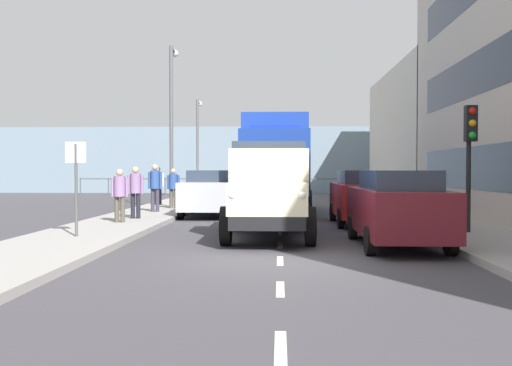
# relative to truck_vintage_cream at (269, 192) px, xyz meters

# --- Properties ---
(ground_plane) EXTENTS (80.00, 80.00, 0.00)m
(ground_plane) POSITION_rel_truck_vintage_cream_xyz_m (-0.27, -6.12, -1.18)
(ground_plane) COLOR #423F44
(sidewalk_left) EXTENTS (2.65, 39.69, 0.15)m
(sidewalk_left) POSITION_rel_truck_vintage_cream_xyz_m (-5.17, -6.12, -1.10)
(sidewalk_left) COLOR #9E9993
(sidewalk_left) RESTS_ON ground_plane
(sidewalk_right) EXTENTS (2.65, 39.69, 0.15)m
(sidewalk_right) POSITION_rel_truck_vintage_cream_xyz_m (4.62, -6.12, -1.10)
(sidewalk_right) COLOR #9E9993
(sidewalk_right) RESTS_ON ground_plane
(road_centreline_markings) EXTENTS (0.12, 35.46, 0.01)m
(road_centreline_markings) POSITION_rel_truck_vintage_cream_xyz_m (-0.27, -5.52, -1.17)
(road_centreline_markings) COLOR silver
(road_centreline_markings) RESTS_ON ground_plane
(building_far_block) EXTENTS (6.53, 13.80, 7.39)m
(building_far_block) POSITION_rel_truck_vintage_cream_xyz_m (-9.77, -18.82, 2.52)
(building_far_block) COLOR beige
(building_far_block) RESTS_ON ground_plane
(sea_horizon) EXTENTS (80.00, 0.80, 5.00)m
(sea_horizon) POSITION_rel_truck_vintage_cream_xyz_m (-0.27, -28.97, 1.32)
(sea_horizon) COLOR gray
(sea_horizon) RESTS_ON ground_plane
(seawall_railing) EXTENTS (28.08, 0.08, 1.20)m
(seawall_railing) POSITION_rel_truck_vintage_cream_xyz_m (-0.27, -25.37, -0.26)
(seawall_railing) COLOR #4C5156
(seawall_railing) RESTS_ON ground_plane
(truck_vintage_cream) EXTENTS (2.17, 5.64, 2.43)m
(truck_vintage_cream) POSITION_rel_truck_vintage_cream_xyz_m (0.00, 0.00, 0.00)
(truck_vintage_cream) COLOR black
(truck_vintage_cream) RESTS_ON ground_plane
(lorry_cargo_blue) EXTENTS (2.58, 8.20, 3.87)m
(lorry_cargo_blue) POSITION_rel_truck_vintage_cream_xyz_m (-0.08, -8.61, 0.90)
(lorry_cargo_blue) COLOR #193899
(lorry_cargo_blue) RESTS_ON ground_plane
(car_maroon_kerbside_near) EXTENTS (1.79, 4.46, 1.72)m
(car_maroon_kerbside_near) POSITION_rel_truck_vintage_cream_xyz_m (-2.90, 1.38, -0.28)
(car_maroon_kerbside_near) COLOR maroon
(car_maroon_kerbside_near) RESTS_ON ground_plane
(car_red_kerbside_1) EXTENTS (1.82, 4.13, 1.72)m
(car_red_kerbside_1) POSITION_rel_truck_vintage_cream_xyz_m (-2.90, -3.91, -0.28)
(car_red_kerbside_1) COLOR #B21E1E
(car_red_kerbside_1) RESTS_ON ground_plane
(car_silver_oppositeside_0) EXTENTS (1.87, 4.42, 1.72)m
(car_silver_oppositeside_0) POSITION_rel_truck_vintage_cream_xyz_m (2.35, -7.01, -0.28)
(car_silver_oppositeside_0) COLOR #B7BABF
(car_silver_oppositeside_0) RESTS_ON ground_plane
(pedestrian_with_bag) EXTENTS (0.53, 0.34, 1.61)m
(pedestrian_with_bag) POSITION_rel_truck_vintage_cream_xyz_m (4.56, -2.73, -0.09)
(pedestrian_with_bag) COLOR #4C473D
(pedestrian_with_bag) RESTS_ON sidewalk_right
(pedestrian_strolling) EXTENTS (0.53, 0.34, 1.69)m
(pedestrian_strolling) POSITION_rel_truck_vintage_cream_xyz_m (4.44, -4.16, -0.03)
(pedestrian_strolling) COLOR black
(pedestrian_strolling) RESTS_ON sidewalk_right
(pedestrian_near_railing) EXTENTS (0.53, 0.34, 1.80)m
(pedestrian_near_railing) POSITION_rel_truck_vintage_cream_xyz_m (4.46, -7.20, 0.04)
(pedestrian_near_railing) COLOR #383342
(pedestrian_near_railing) RESTS_ON sidewalk_right
(pedestrian_in_dark_coat) EXTENTS (0.53, 0.34, 1.64)m
(pedestrian_in_dark_coat) POSITION_rel_truck_vintage_cream_xyz_m (4.13, -9.16, -0.06)
(pedestrian_in_dark_coat) COLOR #4C473D
(pedestrian_in_dark_coat) RESTS_ON sidewalk_right
(pedestrian_by_lamp) EXTENTS (0.53, 0.34, 1.73)m
(pedestrian_by_lamp) POSITION_rel_truck_vintage_cream_xyz_m (5.31, -11.73, -0.01)
(pedestrian_by_lamp) COLOR black
(pedestrian_by_lamp) RESTS_ON sidewalk_right
(traffic_light_near) EXTENTS (0.28, 0.41, 3.20)m
(traffic_light_near) POSITION_rel_truck_vintage_cream_xyz_m (-5.06, -0.29, 1.29)
(traffic_light_near) COLOR black
(traffic_light_near) RESTS_ON sidewalk_left
(lamp_post_promenade) EXTENTS (0.32, 1.14, 6.97)m
(lamp_post_promenade) POSITION_rel_truck_vintage_cream_xyz_m (4.43, -10.51, 3.08)
(lamp_post_promenade) COLOR #59595B
(lamp_post_promenade) RESTS_ON sidewalk_right
(lamp_post_far) EXTENTS (0.32, 1.14, 5.90)m
(lamp_post_far) POSITION_rel_truck_vintage_cream_xyz_m (4.76, -20.78, 2.53)
(lamp_post_far) COLOR #59595B
(lamp_post_far) RESTS_ON sidewalk_right
(street_sign) EXTENTS (0.50, 0.07, 2.25)m
(street_sign) POSITION_rel_truck_vintage_cream_xyz_m (4.57, 0.94, 0.50)
(street_sign) COLOR #4C4C4C
(street_sign) RESTS_ON sidewalk_right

